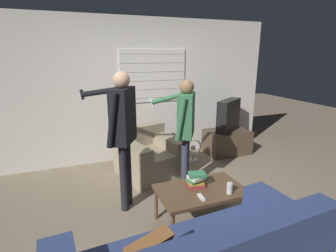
{
  "coord_description": "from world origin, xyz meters",
  "views": [
    {
      "loc": [
        -1.21,
        -2.62,
        1.92
      ],
      "look_at": [
        -0.01,
        0.49,
        1.0
      ],
      "focal_mm": 28.0,
      "sensor_mm": 36.0,
      "label": 1
    }
  ],
  "objects_px": {
    "person_right_standing": "(185,121)",
    "person_left_standing": "(122,125)",
    "coffee_table": "(201,192)",
    "floor_fan": "(193,150)",
    "book_stack": "(196,179)",
    "armchair_beige": "(149,156)",
    "tv": "(228,115)",
    "spare_remote": "(201,197)",
    "soda_can": "(230,188)"
  },
  "relations": [
    {
      "from": "tv",
      "to": "book_stack",
      "type": "relative_size",
      "value": 2.66
    },
    {
      "from": "coffee_table",
      "to": "armchair_beige",
      "type": "bearing_deg",
      "value": 95.86
    },
    {
      "from": "armchair_beige",
      "to": "person_left_standing",
      "type": "bearing_deg",
      "value": 41.24
    },
    {
      "from": "book_stack",
      "to": "soda_can",
      "type": "height_order",
      "value": "book_stack"
    },
    {
      "from": "person_right_standing",
      "to": "book_stack",
      "type": "relative_size",
      "value": 6.08
    },
    {
      "from": "person_right_standing",
      "to": "floor_fan",
      "type": "height_order",
      "value": "person_right_standing"
    },
    {
      "from": "armchair_beige",
      "to": "coffee_table",
      "type": "distance_m",
      "value": 1.52
    },
    {
      "from": "armchair_beige",
      "to": "tv",
      "type": "xyz_separation_m",
      "value": [
        1.71,
        0.33,
        0.47
      ]
    },
    {
      "from": "book_stack",
      "to": "spare_remote",
      "type": "xyz_separation_m",
      "value": [
        -0.07,
        -0.26,
        -0.07
      ]
    },
    {
      "from": "person_left_standing",
      "to": "soda_can",
      "type": "relative_size",
      "value": 13.75
    },
    {
      "from": "tv",
      "to": "book_stack",
      "type": "xyz_separation_m",
      "value": [
        -1.58,
        -1.76,
        -0.25
      ]
    },
    {
      "from": "person_left_standing",
      "to": "floor_fan",
      "type": "xyz_separation_m",
      "value": [
        1.49,
        1.06,
        -0.9
      ]
    },
    {
      "from": "person_left_standing",
      "to": "soda_can",
      "type": "bearing_deg",
      "value": -100.04
    },
    {
      "from": "armchair_beige",
      "to": "person_right_standing",
      "type": "bearing_deg",
      "value": 104.08
    },
    {
      "from": "armchair_beige",
      "to": "floor_fan",
      "type": "bearing_deg",
      "value": 178.49
    },
    {
      "from": "person_left_standing",
      "to": "person_right_standing",
      "type": "distance_m",
      "value": 0.96
    },
    {
      "from": "coffee_table",
      "to": "floor_fan",
      "type": "distance_m",
      "value": 1.89
    },
    {
      "from": "person_left_standing",
      "to": "soda_can",
      "type": "height_order",
      "value": "person_left_standing"
    },
    {
      "from": "book_stack",
      "to": "floor_fan",
      "type": "bearing_deg",
      "value": 64.69
    },
    {
      "from": "armchair_beige",
      "to": "soda_can",
      "type": "xyz_separation_m",
      "value": [
        0.4,
        -1.7,
        0.2
      ]
    },
    {
      "from": "book_stack",
      "to": "spare_remote",
      "type": "height_order",
      "value": "book_stack"
    },
    {
      "from": "person_right_standing",
      "to": "person_left_standing",
      "type": "bearing_deg",
      "value": 133.88
    },
    {
      "from": "armchair_beige",
      "to": "tv",
      "type": "bearing_deg",
      "value": 176.25
    },
    {
      "from": "spare_remote",
      "to": "person_right_standing",
      "type": "bearing_deg",
      "value": 78.11
    },
    {
      "from": "armchair_beige",
      "to": "floor_fan",
      "type": "distance_m",
      "value": 0.94
    },
    {
      "from": "person_right_standing",
      "to": "coffee_table",
      "type": "bearing_deg",
      "value": -161.4
    },
    {
      "from": "tv",
      "to": "person_left_standing",
      "type": "height_order",
      "value": "person_left_standing"
    },
    {
      "from": "book_stack",
      "to": "soda_can",
      "type": "relative_size",
      "value": 2.08
    },
    {
      "from": "book_stack",
      "to": "person_left_standing",
      "type": "bearing_deg",
      "value": 140.93
    },
    {
      "from": "tv",
      "to": "soda_can",
      "type": "relative_size",
      "value": 5.52
    },
    {
      "from": "person_right_standing",
      "to": "soda_can",
      "type": "relative_size",
      "value": 12.63
    },
    {
      "from": "book_stack",
      "to": "spare_remote",
      "type": "bearing_deg",
      "value": -105.43
    },
    {
      "from": "person_left_standing",
      "to": "person_right_standing",
      "type": "relative_size",
      "value": 1.09
    },
    {
      "from": "tv",
      "to": "spare_remote",
      "type": "distance_m",
      "value": 2.62
    },
    {
      "from": "book_stack",
      "to": "coffee_table",
      "type": "bearing_deg",
      "value": -76.57
    },
    {
      "from": "tv",
      "to": "book_stack",
      "type": "height_order",
      "value": "tv"
    },
    {
      "from": "armchair_beige",
      "to": "person_left_standing",
      "type": "relative_size",
      "value": 0.64
    },
    {
      "from": "armchair_beige",
      "to": "person_right_standing",
      "type": "distance_m",
      "value": 1.02
    },
    {
      "from": "coffee_table",
      "to": "person_right_standing",
      "type": "distance_m",
      "value": 1.08
    },
    {
      "from": "soda_can",
      "to": "floor_fan",
      "type": "distance_m",
      "value": 2.0
    },
    {
      "from": "armchair_beige",
      "to": "floor_fan",
      "type": "xyz_separation_m",
      "value": [
        0.91,
        0.21,
        -0.1
      ]
    },
    {
      "from": "coffee_table",
      "to": "person_left_standing",
      "type": "relative_size",
      "value": 0.57
    },
    {
      "from": "armchair_beige",
      "to": "person_left_standing",
      "type": "distance_m",
      "value": 1.3
    },
    {
      "from": "person_right_standing",
      "to": "armchair_beige",
      "type": "bearing_deg",
      "value": 59.71
    },
    {
      "from": "person_right_standing",
      "to": "spare_remote",
      "type": "bearing_deg",
      "value": -164.03
    },
    {
      "from": "spare_remote",
      "to": "tv",
      "type": "bearing_deg",
      "value": 53.93
    },
    {
      "from": "coffee_table",
      "to": "tv",
      "type": "height_order",
      "value": "tv"
    },
    {
      "from": "tv",
      "to": "floor_fan",
      "type": "xyz_separation_m",
      "value": [
        -0.8,
        -0.11,
        -0.57
      ]
    },
    {
      "from": "person_left_standing",
      "to": "spare_remote",
      "type": "distance_m",
      "value": 1.24
    },
    {
      "from": "tv",
      "to": "person_left_standing",
      "type": "relative_size",
      "value": 0.4
    }
  ]
}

